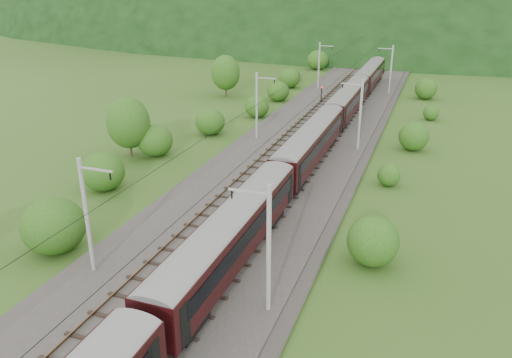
% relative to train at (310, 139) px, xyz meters
% --- Properties ---
extents(ground, '(600.00, 600.00, 0.00)m').
position_rel_train_xyz_m(ground, '(-2.40, -24.36, -3.31)').
color(ground, '#2B4816').
rests_on(ground, ground).
extents(railbed, '(14.00, 220.00, 0.30)m').
position_rel_train_xyz_m(railbed, '(-2.40, -14.36, -3.16)').
color(railbed, '#38332D').
rests_on(railbed, ground).
extents(track_left, '(2.40, 220.00, 0.27)m').
position_rel_train_xyz_m(track_left, '(-4.80, -14.36, -2.94)').
color(track_left, brown).
rests_on(track_left, railbed).
extents(track_right, '(2.40, 220.00, 0.27)m').
position_rel_train_xyz_m(track_right, '(-0.00, -14.36, -2.94)').
color(track_right, brown).
rests_on(track_right, railbed).
extents(catenary_left, '(2.54, 192.28, 8.00)m').
position_rel_train_xyz_m(catenary_left, '(-8.52, 7.64, 1.19)').
color(catenary_left, gray).
rests_on(catenary_left, railbed).
extents(catenary_right, '(2.54, 192.28, 8.00)m').
position_rel_train_xyz_m(catenary_right, '(3.72, 7.64, 1.19)').
color(catenary_right, gray).
rests_on(catenary_right, railbed).
extents(overhead_wires, '(4.83, 198.00, 0.03)m').
position_rel_train_xyz_m(overhead_wires, '(-2.40, -14.36, 3.79)').
color(overhead_wires, black).
rests_on(overhead_wires, ground).
extents(mountain_main, '(504.00, 360.00, 244.00)m').
position_rel_train_xyz_m(mountain_main, '(-2.40, 235.64, -3.31)').
color(mountain_main, black).
rests_on(mountain_main, ground).
extents(mountain_ridge, '(336.00, 280.00, 132.00)m').
position_rel_train_xyz_m(mountain_ridge, '(-122.40, 275.64, -3.31)').
color(mountain_ridge, black).
rests_on(mountain_ridge, ground).
extents(train, '(2.77, 153.97, 4.80)m').
position_rel_train_xyz_m(train, '(0.00, 0.00, 0.00)').
color(train, black).
rests_on(train, ground).
extents(hazard_post_near, '(0.14, 0.14, 1.29)m').
position_rel_train_xyz_m(hazard_post_near, '(-2.60, 25.53, -2.37)').
color(hazard_post_near, red).
rests_on(hazard_post_near, railbed).
extents(hazard_post_far, '(0.14, 0.14, 1.31)m').
position_rel_train_xyz_m(hazard_post_far, '(-1.83, 26.37, -2.36)').
color(hazard_post_far, red).
rests_on(hazard_post_far, railbed).
extents(signal, '(0.28, 0.28, 2.49)m').
position_rel_train_xyz_m(signal, '(-5.54, 29.08, -1.55)').
color(signal, black).
rests_on(signal, railbed).
extents(vegetation_left, '(13.71, 146.52, 6.88)m').
position_rel_train_xyz_m(vegetation_left, '(-16.54, -0.24, -0.79)').
color(vegetation_left, '#224F15').
rests_on(vegetation_left, ground).
extents(vegetation_right, '(5.63, 108.99, 3.22)m').
position_rel_train_xyz_m(vegetation_right, '(9.20, -12.24, -1.84)').
color(vegetation_right, '#224F15').
rests_on(vegetation_right, ground).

